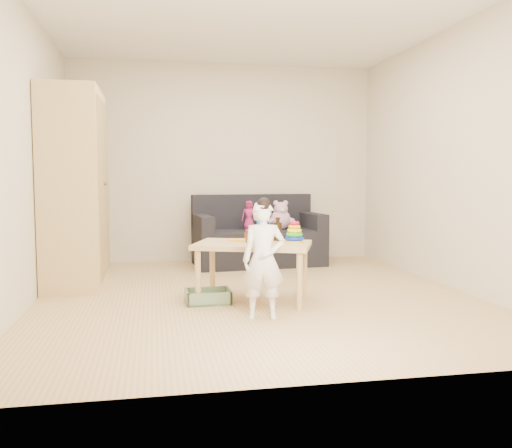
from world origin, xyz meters
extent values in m
plane|color=tan|center=(0.00, 0.00, 0.00)|extent=(4.50, 4.50, 0.00)
plane|color=white|center=(0.00, 0.00, 2.60)|extent=(4.50, 4.50, 0.00)
plane|color=beige|center=(0.00, 2.25, 1.30)|extent=(4.00, 0.00, 4.00)
plane|color=beige|center=(0.00, -2.25, 1.30)|extent=(4.00, 0.00, 4.00)
plane|color=beige|center=(-2.00, 0.00, 1.30)|extent=(0.00, 4.50, 4.50)
plane|color=beige|center=(2.00, 0.00, 1.30)|extent=(0.00, 4.50, 4.50)
cube|color=#EBC381|center=(-1.72, 0.79, 0.99)|extent=(0.55, 1.10, 1.98)
cube|color=black|center=(0.37, 1.75, 0.22)|extent=(1.65, 0.93, 0.45)
cube|color=tan|center=(-0.07, -0.25, 0.26)|extent=(1.16, 0.94, 0.53)
imported|color=white|center=(-0.10, -0.84, 0.45)|extent=(0.37, 0.28, 0.90)
imported|color=#AD2063|center=(0.24, 1.71, 0.63)|extent=(0.21, 0.16, 0.36)
cylinder|color=yellow|center=(0.29, -0.30, 0.54)|extent=(0.15, 0.15, 0.02)
cylinder|color=silver|center=(0.29, -0.30, 0.63)|extent=(0.02, 0.02, 0.18)
torus|color=#0D20D4|center=(0.29, -0.30, 0.56)|extent=(0.17, 0.17, 0.04)
torus|color=green|center=(0.29, -0.30, 0.60)|extent=(0.15, 0.15, 0.04)
torus|color=yellow|center=(0.29, -0.30, 0.64)|extent=(0.13, 0.13, 0.03)
torus|color=#FFB30D|center=(0.29, -0.30, 0.67)|extent=(0.11, 0.11, 0.03)
torus|color=#B20A2F|center=(0.29, -0.30, 0.70)|extent=(0.09, 0.09, 0.03)
cylinder|color=black|center=(0.18, -0.13, 0.61)|extent=(0.07, 0.07, 0.17)
cylinder|color=black|center=(0.18, -0.13, 0.71)|extent=(0.03, 0.03, 0.05)
cylinder|color=black|center=(0.18, -0.13, 0.73)|extent=(0.04, 0.04, 0.01)
cube|color=yellow|center=(-0.17, -0.08, 0.53)|extent=(0.21, 0.21, 0.01)
camera|label=1|loc=(-0.93, -4.94, 1.10)|focal=38.00mm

